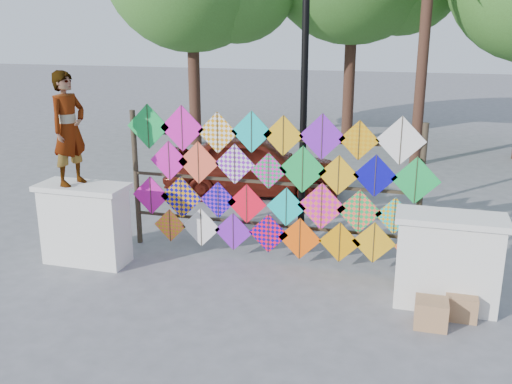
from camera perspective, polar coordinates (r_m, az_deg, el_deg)
ground at (r=8.66m, az=-0.14°, el=-8.41°), size 80.00×80.00×0.00m
parapet_left at (r=9.31m, az=-16.71°, el=-3.01°), size 1.40×0.65×1.28m
parapet_right at (r=7.96m, az=18.60°, el=-6.53°), size 1.40×0.65×1.28m
kite_rack at (r=8.88m, az=1.62°, el=0.71°), size 4.95×0.24×2.43m
vendor_woman at (r=9.02m, az=-18.23°, el=6.04°), size 0.54×0.70×1.72m
sedan at (r=12.57m, az=-0.18°, el=2.72°), size 4.08×2.17×1.32m
lamppost at (r=9.78m, az=4.85°, el=10.81°), size 0.28×0.28×4.46m
cardboard_box_near at (r=7.58m, az=17.10°, el=-11.51°), size 0.40×0.35×0.35m
cardboard_box_far at (r=7.92m, az=19.80°, el=-10.65°), size 0.39×0.36×0.33m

